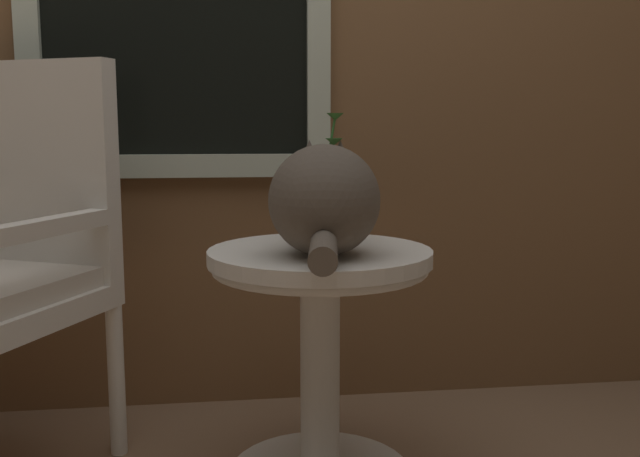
% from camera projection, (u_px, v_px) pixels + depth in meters
% --- Properties ---
extents(wicker_side_table, '(0.54, 0.54, 0.59)m').
position_uv_depth(wicker_side_table, '(320.00, 330.00, 1.72)').
color(wicker_side_table, silver).
rests_on(wicker_side_table, ground_plane).
extents(cat, '(0.29, 0.59, 0.26)m').
position_uv_depth(cat, '(324.00, 198.00, 1.61)').
color(cat, brown).
rests_on(cat, wicker_side_table).
extents(pewter_vase_with_ivy, '(0.11, 0.11, 0.32)m').
position_uv_depth(pewter_vase_with_ivy, '(326.00, 207.00, 1.78)').
color(pewter_vase_with_ivy, '#99999E').
rests_on(pewter_vase_with_ivy, wicker_side_table).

